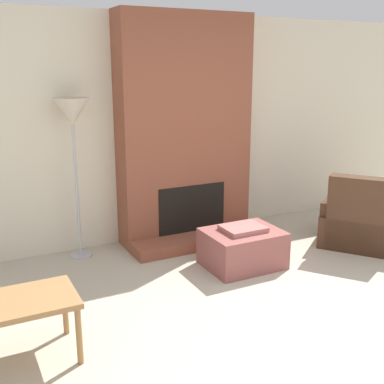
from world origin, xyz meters
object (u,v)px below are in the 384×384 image
at_px(ottoman, 243,248).
at_px(floor_lamp_left, 72,118).
at_px(armchair, 362,222).
at_px(side_table, 20,308).

relative_size(ottoman, floor_lamp_left, 0.45).
distance_m(armchair, floor_lamp_left, 3.46).
relative_size(ottoman, armchair, 0.60).
xyz_separation_m(ottoman, side_table, (-2.28, -0.69, 0.21)).
xyz_separation_m(armchair, floor_lamp_left, (-3.03, 1.10, 1.25)).
distance_m(side_table, floor_lamp_left, 2.21).
relative_size(armchair, floor_lamp_left, 0.75).
relative_size(ottoman, side_table, 0.99).
relative_size(side_table, floor_lamp_left, 0.45).
height_order(ottoman, side_table, side_table).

